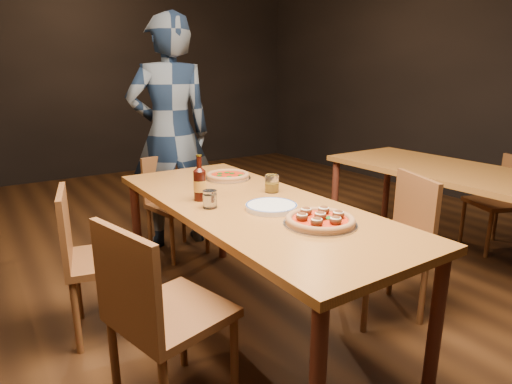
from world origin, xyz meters
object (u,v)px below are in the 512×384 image
chair_main_e (383,244)px  chair_end (177,205)px  pizza_meatball (320,220)px  beer_bottle (200,185)px  chair_main_nw (172,312)px  water_glass (210,199)px  diner (171,134)px  plate_stack (271,207)px  amber_glass (272,183)px  chair_main_sw (107,258)px  pizza_margherita (228,176)px  table_right (463,181)px  table_main (251,215)px  chair_nbr_right (496,202)px

chair_main_e → chair_end: bearing=-135.5°
pizza_meatball → beer_bottle: size_ratio=1.39×
chair_main_nw → pizza_meatball: size_ratio=2.67×
water_glass → diner: diner is taller
chair_main_nw → chair_end: 1.70m
chair_main_e → plate_stack: chair_main_e is taller
plate_stack → amber_glass: amber_glass is taller
chair_main_sw → diner: size_ratio=0.47×
pizza_margherita → plate_stack: bearing=-102.1°
chair_main_sw → amber_glass: 1.02m
water_glass → amber_glass: (0.45, 0.07, 0.01)m
chair_main_e → diner: (-0.56, 1.77, 0.50)m
chair_main_sw → pizza_margherita: chair_main_sw is taller
chair_end → pizza_margherita: 0.76m
pizza_margherita → diner: 0.93m
chair_end → table_right: bearing=-51.2°
beer_bottle → diner: diner is taller
water_glass → chair_end: bearing=75.1°
table_main → chair_nbr_right: bearing=-4.0°
chair_main_nw → chair_main_e: size_ratio=1.02×
table_right → beer_bottle: (-1.91, 0.39, 0.16)m
pizza_meatball → pizza_margherita: pizza_meatball is taller
chair_nbr_right → chair_main_nw: bearing=-63.4°
chair_end → chair_nbr_right: (2.22, -1.37, -0.01)m
table_right → beer_bottle: size_ratio=8.08×
chair_main_nw → beer_bottle: bearing=-51.3°
chair_main_sw → chair_main_e: chair_main_e is taller
chair_main_sw → plate_stack: (0.71, -0.58, 0.32)m
plate_stack → water_glass: bearing=141.6°
chair_main_sw → beer_bottle: bearing=-102.6°
pizza_meatball → chair_main_e: bearing=13.7°
chair_nbr_right → pizza_meatball: 2.29m
pizza_margherita → diner: diner is taller
chair_main_nw → diner: bearing=-37.0°
table_main → plate_stack: plate_stack is taller
pizza_meatball → water_glass: (-0.30, 0.51, 0.02)m
chair_end → beer_bottle: size_ratio=3.34×
chair_end → pizza_meatball: (-0.01, -1.68, 0.36)m
chair_end → chair_nbr_right: 2.61m
chair_main_sw → plate_stack: size_ratio=3.31×
beer_bottle → plate_stack: bearing=-56.7°
pizza_margherita → amber_glass: (0.05, -0.43, 0.03)m
chair_end → diner: diner is taller
amber_glass → beer_bottle: bearing=169.6°
table_main → chair_main_e: size_ratio=2.23×
table_main → chair_main_sw: chair_main_sw is taller
table_right → plate_stack: plate_stack is taller
diner → table_main: bearing=92.8°
plate_stack → pizza_meatball: bearing=-80.8°
chair_main_e → diner: diner is taller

